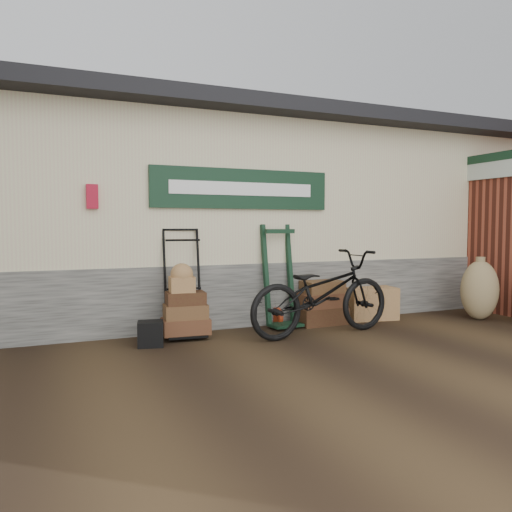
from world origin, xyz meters
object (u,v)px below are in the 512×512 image
at_px(bicycle, 322,288).
at_px(porter_trolley, 183,281).
at_px(green_barrow, 280,276).
at_px(black_trunk, 151,334).
at_px(suitcase_stack, 320,302).
at_px(wicker_hamper, 370,303).

bearing_deg(bicycle, porter_trolley, 63.47).
relative_size(green_barrow, black_trunk, 4.84).
bearing_deg(green_barrow, suitcase_stack, -11.51).
relative_size(porter_trolley, green_barrow, 0.99).
bearing_deg(green_barrow, porter_trolley, 176.69).
height_order(suitcase_stack, black_trunk, suitcase_stack).
height_order(porter_trolley, wicker_hamper, porter_trolley).
xyz_separation_m(porter_trolley, suitcase_stack, (2.05, -0.01, -0.39)).
relative_size(porter_trolley, wicker_hamper, 1.90).
xyz_separation_m(green_barrow, suitcase_stack, (0.63, -0.07, -0.40)).
distance_m(porter_trolley, wicker_hamper, 3.00).
bearing_deg(wicker_hamper, porter_trolley, -179.20).
relative_size(suitcase_stack, wicker_hamper, 0.97).
distance_m(wicker_hamper, bicycle, 1.51).
xyz_separation_m(green_barrow, black_trunk, (-1.93, -0.44, -0.58)).
bearing_deg(porter_trolley, green_barrow, 7.10).
xyz_separation_m(suitcase_stack, bicycle, (-0.36, -0.65, 0.30)).
xyz_separation_m(green_barrow, bicycle, (0.26, -0.71, -0.11)).
height_order(green_barrow, bicycle, green_barrow).
bearing_deg(porter_trolley, wicker_hamper, 5.76).
bearing_deg(green_barrow, black_trunk, -172.55).
height_order(green_barrow, black_trunk, green_barrow).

